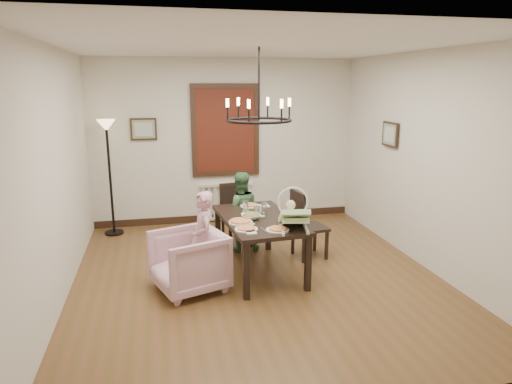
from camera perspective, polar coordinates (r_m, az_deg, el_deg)
name	(u,v)px	position (r m, az deg, el deg)	size (l,w,h in m)	color
room_shell	(251,163)	(5.81, -0.67, 3.68)	(4.51, 5.00, 2.81)	brown
dining_table	(259,224)	(5.81, 0.34, -4.03)	(1.00, 1.62, 0.73)	black
chair_far	(237,215)	(6.82, -2.40, -2.90)	(0.41, 0.41, 0.93)	black
chair_right	(310,223)	(6.39, 6.76, -3.93)	(0.43, 0.43, 0.98)	black
armchair	(189,261)	(5.46, -8.40, -8.56)	(0.76, 0.78, 0.71)	#E7B0C4
elderly_woman	(203,246)	(5.55, -6.59, -6.77)	(0.35, 0.23, 0.95)	#C88D9F
seated_man	(240,218)	(6.60, -1.99, -3.30)	(0.47, 0.37, 0.97)	#3F6A42
baby_bouncer	(294,215)	(5.31, 4.75, -2.88)	(0.38, 0.52, 0.34)	#BEE59D
salad_bowl	(251,216)	(5.73, -0.64, -3.03)	(0.29, 0.29, 0.07)	white
pizza_platter	(241,222)	(5.56, -1.94, -3.72)	(0.29, 0.29, 0.04)	tan
drinking_glass	(256,212)	(5.77, 0.05, -2.49)	(0.08, 0.08, 0.15)	silver
window_blinds	(225,130)	(7.82, -3.84, 7.69)	(1.00, 0.03, 1.40)	#571A11
radiator	(226,201)	(8.07, -3.72, -1.17)	(0.92, 0.12, 0.62)	silver
picture_back	(144,129)	(7.74, -13.87, 7.64)	(0.42, 0.03, 0.36)	black
picture_right	(390,134)	(7.04, 16.41, 6.93)	(0.42, 0.03, 0.36)	black
floor_lamp	(110,179)	(7.57, -17.75, 1.51)	(0.30, 0.30, 1.80)	black
chandelier	(259,120)	(5.56, 0.36, 8.95)	(0.80, 0.80, 0.04)	black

